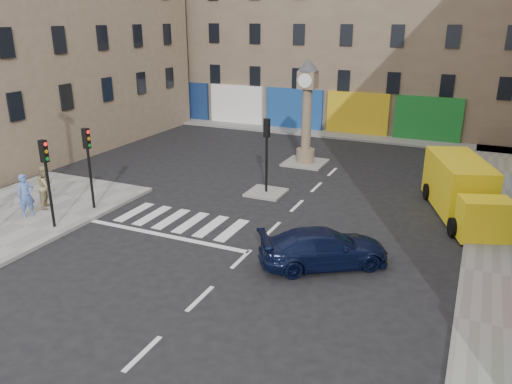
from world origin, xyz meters
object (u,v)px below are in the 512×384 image
Objects in this scene: navy_sedan at (324,248)px; traffic_light_left_near at (46,170)px; clock_pillar at (307,105)px; traffic_light_left_far at (88,156)px; pedestrian_blue at (26,196)px; yellow_van at (462,189)px; pedestrian_tan at (47,186)px; traffic_light_island at (267,144)px.

traffic_light_left_near is at bearing 63.65° from navy_sedan.
clock_pillar reaches higher than traffic_light_left_near.
pedestrian_blue is at bearing -133.76° from traffic_light_left_far.
pedestrian_blue is (-17.22, -8.43, -0.08)m from yellow_van.
pedestrian_blue is 1.23m from pedestrian_tan.
traffic_light_left_near is 15.19m from clock_pillar.
yellow_van is (15.32, 6.45, -1.43)m from traffic_light_left_far.
yellow_van is (15.32, 8.85, -1.43)m from traffic_light_left_near.
pedestrian_blue is (-8.20, -7.38, -1.48)m from traffic_light_island.
navy_sedan is (4.87, -12.18, -2.88)m from clock_pillar.
traffic_light_left_near reaches higher than navy_sedan.
yellow_van is 3.45× the size of pedestrian_tan.
traffic_light_left_near is 0.54× the size of yellow_van.
pedestrian_blue is 0.96× the size of pedestrian_tan.
clock_pillar is at bearing -12.77° from navy_sedan.
pedestrian_tan is (-13.13, 0.02, 0.47)m from navy_sedan.
traffic_light_left_far is 0.61× the size of clock_pillar.
traffic_light_island is 8.10m from navy_sedan.
navy_sedan is at bearing -116.46° from pedestrian_tan.
traffic_light_left_far is 0.54× the size of yellow_van.
clock_pillar is at bearing 61.06° from traffic_light_left_far.
pedestrian_blue is at bearing -173.21° from yellow_van.
traffic_light_left_near is 2.40m from traffic_light_left_far.
traffic_light_left_far is 2.57m from pedestrian_tan.
traffic_light_island is at bearing -18.07° from pedestrian_blue.
traffic_light_left_near reaches higher than pedestrian_blue.
traffic_light_left_far is 13.05m from clock_pillar.
traffic_light_left_near is at bearing -156.39° from pedestrian_tan.
yellow_van is 18.72m from pedestrian_tan.
navy_sedan is at bearing -139.14° from yellow_van.
traffic_light_left_far reaches higher than traffic_light_island.
traffic_light_left_near is 2.95m from pedestrian_tan.
navy_sedan is 2.41× the size of pedestrian_blue.
yellow_van is 3.58× the size of pedestrian_blue.
yellow_van reaches higher than navy_sedan.
navy_sedan is 0.67× the size of yellow_van.
traffic_light_left_near and traffic_light_left_far have the same top height.
traffic_light_left_far is 16.68m from yellow_van.
traffic_light_left_near is 1.00× the size of traffic_light_island.
clock_pillar is 14.89m from pedestrian_tan.
pedestrian_tan is at bearing -158.74° from traffic_light_left_far.
traffic_light_left_far is at bearing 90.00° from traffic_light_left_near.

